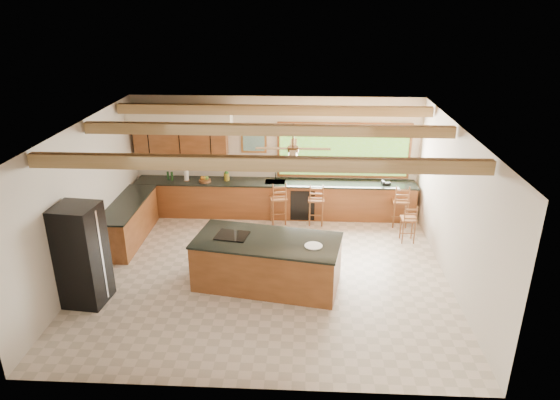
{
  "coord_description": "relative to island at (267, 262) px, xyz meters",
  "views": [
    {
      "loc": [
        0.72,
        -8.83,
        5.21
      ],
      "look_at": [
        0.23,
        0.8,
        1.29
      ],
      "focal_mm": 32.0,
      "sensor_mm": 36.0,
      "label": 1
    }
  ],
  "objects": [
    {
      "name": "island",
      "position": [
        0.0,
        0.0,
        0.0
      ],
      "size": [
        2.94,
        1.75,
        0.98
      ],
      "rotation": [
        0.0,
        0.0,
        -0.17
      ],
      "color": "brown",
      "rests_on": "ground"
    },
    {
      "name": "refrigerator",
      "position": [
        -3.27,
        -0.76,
        0.46
      ],
      "size": [
        0.81,
        0.79,
        1.89
      ],
      "rotation": [
        0.0,
        0.0,
        -0.1
      ],
      "color": "black",
      "rests_on": "ground"
    },
    {
      "name": "bar_stool_d",
      "position": [
        3.06,
        1.95,
        0.07
      ],
      "size": [
        0.34,
        0.34,
        0.93
      ],
      "rotation": [
        0.0,
        0.0,
        0.02
      ],
      "color": "brown",
      "rests_on": "ground"
    },
    {
      "name": "ground",
      "position": [
        -0.05,
        0.4,
        -0.48
      ],
      "size": [
        7.2,
        7.2,
        0.0
      ],
      "primitive_type": "plane",
      "color": "beige",
      "rests_on": "ground"
    },
    {
      "name": "bar_stool_a",
      "position": [
        0.05,
        2.79,
        0.17
      ],
      "size": [
        0.48,
        0.48,
        1.1
      ],
      "rotation": [
        0.0,
        0.0,
        0.24
      ],
      "color": "brown",
      "rests_on": "ground"
    },
    {
      "name": "bar_stool_c",
      "position": [
        3.01,
        2.79,
        0.16
      ],
      "size": [
        0.39,
        0.39,
        1.08
      ],
      "rotation": [
        0.0,
        0.0,
        -0.01
      ],
      "color": "brown",
      "rests_on": "ground"
    },
    {
      "name": "counter_run",
      "position": [
        -0.87,
        2.92,
        -0.02
      ],
      "size": [
        7.12,
        3.1,
        1.26
      ],
      "color": "brown",
      "rests_on": "ground"
    },
    {
      "name": "room_shell",
      "position": [
        -0.22,
        1.05,
        1.73
      ],
      "size": [
        7.27,
        6.54,
        3.02
      ],
      "color": "beige",
      "rests_on": "ground"
    },
    {
      "name": "bar_stool_b",
      "position": [
        0.98,
        2.79,
        0.16
      ],
      "size": [
        0.4,
        0.4,
        1.08
      ],
      "rotation": [
        0.0,
        0.0,
        -0.02
      ],
      "color": "brown",
      "rests_on": "ground"
    }
  ]
}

